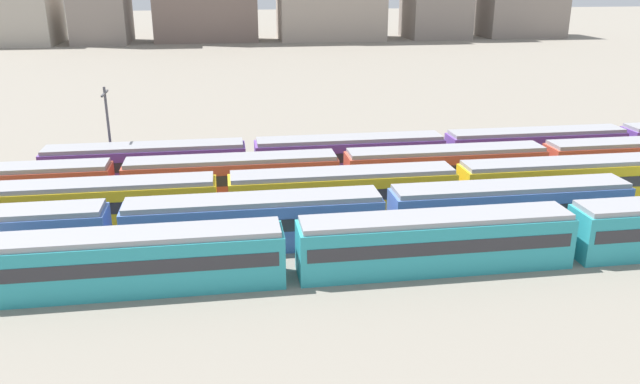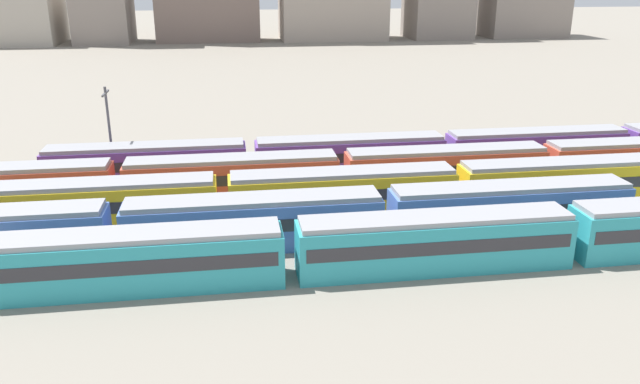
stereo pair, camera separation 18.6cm
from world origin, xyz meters
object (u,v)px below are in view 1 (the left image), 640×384
train_track_4 (622,144)px  train_track_1 (255,222)px  train_track_0 (435,242)px  catenary_pole_1 (109,127)px  train_track_3 (341,173)px

train_track_4 → train_track_1: bearing=-157.8°
train_track_1 → train_track_4: same height
train_track_1 → train_track_0: bearing=-24.5°
train_track_1 → catenary_pole_1: catenary_pole_1 is taller
train_track_4 → catenary_pole_1: size_ratio=13.09×
train_track_3 → train_track_4: same height
train_track_1 → train_track_4: (38.24, 15.60, 0.00)m
train_track_0 → train_track_1: size_ratio=1.00×
train_track_0 → train_track_1: bearing=155.5°
train_track_0 → train_track_3: bearing=101.9°
train_track_4 → train_track_3: bearing=-170.2°
train_track_0 → train_track_4: 33.94m
train_track_0 → train_track_1: 12.55m
train_track_0 → train_track_1: same height
train_track_0 → train_track_4: bearing=37.8°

